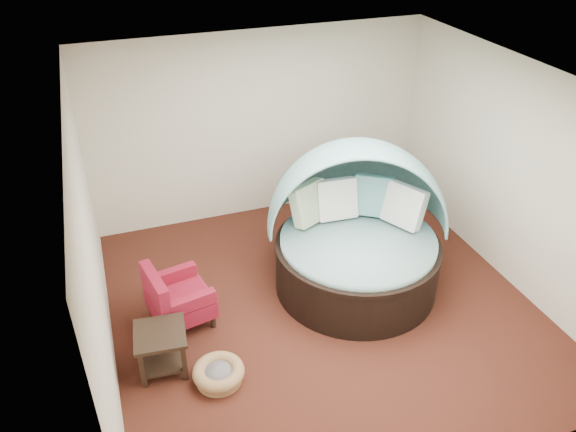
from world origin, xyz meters
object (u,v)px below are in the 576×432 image
object	(u,v)px
canopy_daybed	(358,224)
side_table	(161,345)
pet_basket	(219,373)
red_armchair	(176,298)

from	to	relation	value
canopy_daybed	side_table	bearing A→B (deg)	-145.98
pet_basket	red_armchair	xyz separation A→B (m)	(-0.24, 1.03, 0.27)
canopy_daybed	red_armchair	distance (m)	2.37
pet_basket	red_armchair	distance (m)	1.09
red_armchair	canopy_daybed	bearing A→B (deg)	-9.70
canopy_daybed	side_table	distance (m)	2.74
pet_basket	side_table	xyz separation A→B (m)	(-0.51, 0.37, 0.23)
canopy_daybed	side_table	xyz separation A→B (m)	(-2.59, -0.71, -0.55)
pet_basket	red_armchair	world-z (taller)	red_armchair
red_armchair	pet_basket	bearing A→B (deg)	-87.74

